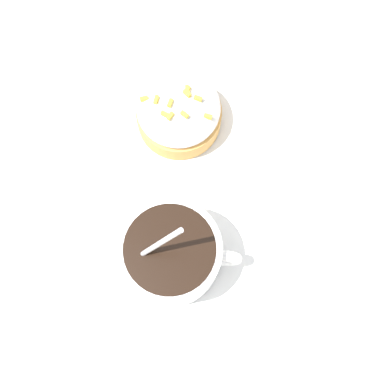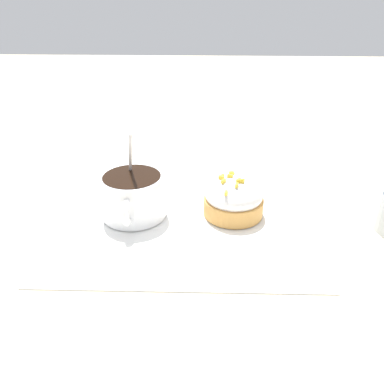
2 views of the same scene
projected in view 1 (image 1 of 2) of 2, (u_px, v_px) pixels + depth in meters
ground_plane at (180, 188)px, 0.49m from camera, size 3.00×3.00×0.00m
paper_napkin at (180, 188)px, 0.49m from camera, size 0.32×0.29×0.00m
coffee_cup at (166, 253)px, 0.44m from camera, size 0.08×0.11×0.12m
frosted_pastry at (179, 111)px, 0.48m from camera, size 0.08×0.08×0.05m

